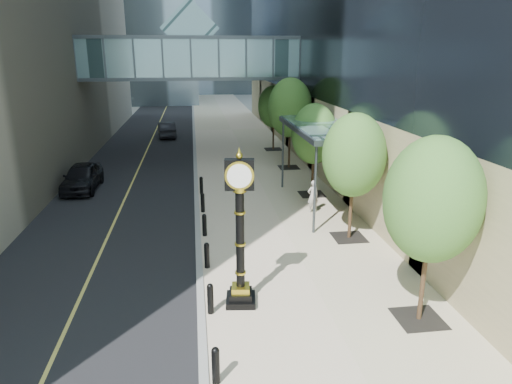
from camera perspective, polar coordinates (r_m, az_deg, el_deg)
road at (r=49.23m, az=-12.47°, el=7.39°), size 8.00×180.00×0.02m
sidewalk at (r=49.22m, az=-3.07°, el=7.78°), size 8.00×180.00×0.06m
curb at (r=49.06m, az=-7.78°, el=7.63°), size 0.25×180.00×0.07m
skywalk at (r=36.43m, az=-8.15°, el=16.57°), size 17.00×4.20×5.80m
entrance_canopy at (r=23.64m, az=8.28°, el=7.87°), size 3.00×8.00×4.38m
bollard_row at (r=18.92m, az=-6.31°, el=-6.00°), size 0.20×16.20×0.90m
street_trees at (r=25.71m, az=7.24°, el=7.92°), size 3.04×28.67×6.25m
street_clock at (r=14.33m, az=-1.99°, el=-6.17°), size 1.04×1.04×5.00m
pedestrian at (r=23.32m, az=7.12°, el=-0.52°), size 0.69×0.54×1.69m
car_near at (r=29.06m, az=-20.91°, el=1.79°), size 1.92×4.65×1.58m
car_far at (r=45.59m, az=-11.10°, el=7.69°), size 2.05×4.63×1.48m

